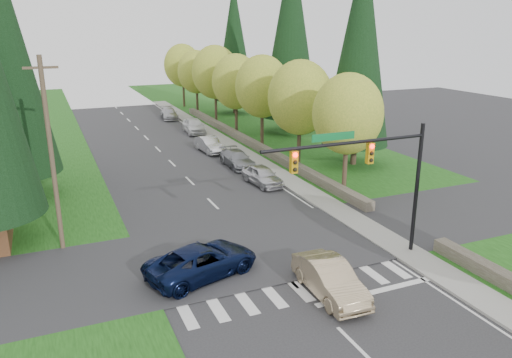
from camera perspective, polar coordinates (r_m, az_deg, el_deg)
ground at (r=20.54m, az=9.48°, el=-16.56°), size 120.00×120.00×0.00m
grass_east at (r=42.51m, az=9.90°, el=1.52°), size 14.00×110.00×0.06m
cross_street at (r=26.70m, az=0.20°, el=-7.92°), size 120.00×8.00×0.10m
sidewalk_east at (r=41.34m, az=1.27°, el=1.38°), size 1.80×80.00×0.13m
curb_east at (r=41.00m, az=0.19°, el=1.25°), size 0.20×80.00×0.13m
stone_wall_north at (r=49.03m, az=-0.79°, el=4.26°), size 0.70×40.00×0.70m
traffic_signal at (r=24.18m, az=13.12°, el=1.52°), size 8.70×0.37×6.80m
utility_pole at (r=26.90m, az=-22.34°, el=2.59°), size 1.60×0.24×10.00m
decid_tree_0 at (r=34.36m, az=10.45°, el=7.31°), size 4.80×4.80×8.37m
decid_tree_1 at (r=40.32m, az=5.07°, el=9.25°), size 5.20×5.20×8.80m
decid_tree_2 at (r=46.46m, az=0.72°, el=10.52°), size 5.00×5.00×8.82m
decid_tree_3 at (r=52.96m, az=-2.31°, el=11.05°), size 5.00×5.00×8.55m
decid_tree_4 at (r=59.51m, az=-4.69°, el=12.07°), size 5.40×5.40×9.18m
decid_tree_5 at (r=66.15m, az=-6.84°, el=12.06°), size 4.80×4.80×8.30m
decid_tree_6 at (r=72.86m, az=-8.39°, el=12.73°), size 5.20×5.20×8.86m
conifer_e_a at (r=41.57m, az=11.81°, el=14.73°), size 5.44×5.44×17.80m
conifer_e_b at (r=54.10m, az=4.01°, el=16.59°), size 6.12×6.12×19.80m
conifer_e_c at (r=66.54m, az=-2.51°, el=15.43°), size 5.10×5.10×16.80m
sedan_champagne at (r=22.34m, az=8.45°, el=-11.23°), size 1.82×4.73×1.54m
suv_navy at (r=23.79m, az=-6.17°, el=-9.30°), size 5.96×4.01×1.52m
parked_car_a at (r=36.79m, az=0.74°, el=0.42°), size 2.05×4.31×1.42m
parked_car_b at (r=41.56m, az=-2.17°, el=2.32°), size 1.90×4.59×1.33m
parked_car_c at (r=46.56m, az=-5.34°, el=3.94°), size 1.82×4.38×1.41m
parked_car_d at (r=55.15m, az=-7.09°, el=6.07°), size 2.21×4.85×1.61m
parked_car_e at (r=64.12m, az=-9.89°, el=7.38°), size 2.36×4.78×1.34m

